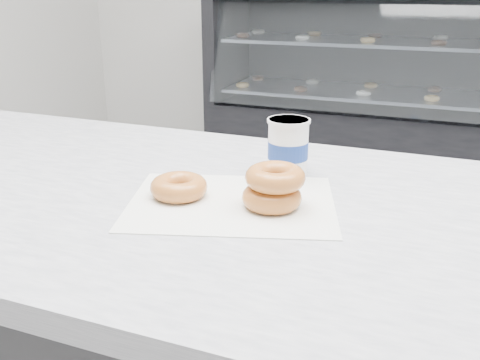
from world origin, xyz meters
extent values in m
cube|color=silver|center=(0.00, -0.60, 0.88)|extent=(3.06, 0.76, 0.04)
cube|color=black|center=(0.00, 2.10, 0.25)|extent=(2.40, 0.70, 0.50)
cube|color=black|center=(0.00, 2.42, 0.88)|extent=(2.40, 0.06, 0.75)
cube|color=black|center=(-1.16, 2.10, 0.88)|extent=(0.08, 0.70, 0.75)
cube|color=white|center=(0.00, 1.79, 0.88)|extent=(2.28, 0.16, 0.70)
cube|color=silver|center=(0.00, 2.10, 0.58)|extent=(2.20, 0.55, 0.02)
cube|color=silver|center=(0.00, 2.10, 0.90)|extent=(2.20, 0.55, 0.02)
cube|color=silver|center=(-0.03, -0.62, 0.90)|extent=(0.40, 0.35, 0.00)
torus|color=orange|center=(-0.12, -0.62, 0.92)|extent=(0.12, 0.12, 0.03)
torus|color=orange|center=(0.04, -0.61, 0.92)|extent=(0.10, 0.10, 0.03)
torus|color=orange|center=(0.05, -0.61, 0.95)|extent=(0.12, 0.12, 0.03)
cylinder|color=white|center=(0.02, -0.44, 0.95)|extent=(0.08, 0.08, 0.11)
cylinder|color=white|center=(0.02, -0.44, 1.01)|extent=(0.08, 0.08, 0.01)
cylinder|color=navy|center=(0.02, -0.44, 0.95)|extent=(0.09, 0.09, 0.03)
camera|label=1|loc=(0.29, -1.38, 1.25)|focal=40.00mm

